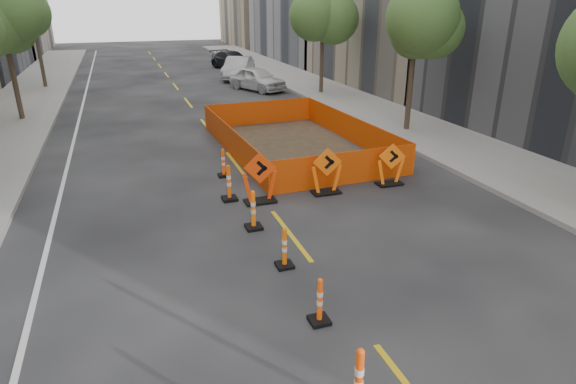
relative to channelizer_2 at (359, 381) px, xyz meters
name	(u,v)px	position (x,y,z in m)	size (l,w,h in m)	color
ground_plane	(363,328)	(0.97, 1.68, -0.56)	(140.00, 140.00, 0.00)	black
sidewalk_right	(417,129)	(9.97, 13.68, -0.49)	(4.00, 90.00, 0.15)	gray
tree_l_c	(3,25)	(-7.43, 21.68, 3.96)	(2.80, 2.80, 5.95)	#382B1E
tree_l_d	(33,18)	(-7.43, 31.68, 3.96)	(2.80, 2.80, 5.95)	#382B1E
tree_r_b	(416,27)	(9.37, 13.68, 3.96)	(2.80, 2.80, 5.95)	#382B1E
tree_r_c	(323,19)	(9.37, 23.68, 3.96)	(2.80, 2.80, 5.95)	#382B1E
channelizer_2	(359,381)	(0.00, 0.00, 0.00)	(0.44, 0.44, 1.12)	#F0450A
channelizer_3	(320,301)	(0.29, 2.11, -0.09)	(0.37, 0.37, 0.94)	#FF4F0A
channelizer_4	(284,248)	(0.32, 4.22, -0.08)	(0.38, 0.38, 0.95)	#E05A09
channelizer_5	(253,210)	(0.18, 6.33, -0.03)	(0.42, 0.42, 1.07)	#FF640A
channelizer_6	(229,183)	(0.01, 8.44, -0.01)	(0.44, 0.44, 1.11)	#E25309
channelizer_7	(223,163)	(0.29, 10.54, -0.07)	(0.39, 0.39, 0.98)	#F44A0A
chevron_sign_left	(260,178)	(0.83, 7.96, 0.21)	(1.03, 0.62, 1.55)	#E23A09
chevron_sign_center	(327,171)	(2.95, 7.97, 0.18)	(0.98, 0.59, 1.47)	#EF5B0A
chevron_sign_right	(391,164)	(5.19, 7.99, 0.14)	(0.93, 0.56, 1.39)	#FE630A
safety_fence	(294,135)	(3.66, 12.89, -0.01)	(5.20, 8.85, 1.11)	#E5530C
parked_car_near	(257,79)	(5.94, 26.39, 0.19)	(1.77, 4.40, 1.50)	silver
parked_car_mid	(238,68)	(5.92, 31.63, 0.24)	(1.71, 4.89, 1.61)	#A4A3A9
parked_car_far	(232,60)	(6.75, 37.25, 0.18)	(2.09, 5.14, 1.49)	black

